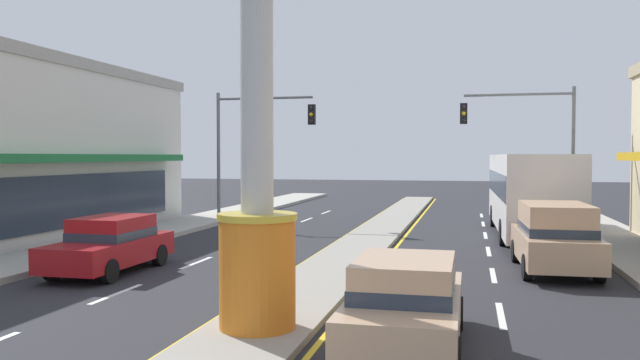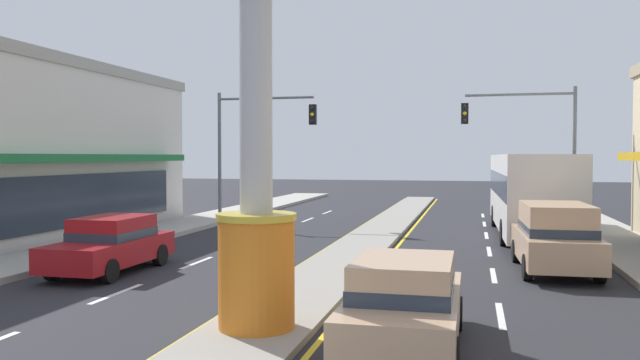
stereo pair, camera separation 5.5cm
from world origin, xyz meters
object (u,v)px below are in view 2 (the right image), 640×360
suv_far_right_lane (555,237)px  traffic_light_right_side (532,132)px  traffic_light_left_side (254,134)px  sedan_near_right_lane (404,302)px  sedan_near_left_lane (111,244)px  district_sign (256,115)px  bus_mid_left_lane (530,190)px

suv_far_right_lane → traffic_light_right_side: bearing=88.5°
traffic_light_left_side → sedan_near_right_lane: bearing=-63.5°
traffic_light_right_side → suv_far_right_lane: traffic_light_right_side is taller
suv_far_right_lane → sedan_near_left_lane: (-11.89, -2.84, -0.20)m
traffic_light_left_side → sedan_near_right_lane: (8.87, -17.77, -3.46)m
district_sign → bus_mid_left_lane: 16.90m
sedan_near_left_lane → district_sign: bearing=-39.6°
traffic_light_right_side → bus_mid_left_lane: 3.68m
traffic_light_left_side → sedan_near_left_lane: bearing=-88.7°
suv_far_right_lane → bus_mid_left_lane: 7.99m
traffic_light_right_side → traffic_light_left_side: bearing=-175.8°
district_sign → sedan_near_left_lane: (-5.94, 4.91, -3.14)m
traffic_light_left_side → sedan_near_left_lane: 13.12m
traffic_light_left_side → suv_far_right_lane: (12.17, -9.82, -3.26)m
traffic_light_left_side → bus_mid_left_lane: size_ratio=0.55×
district_sign → traffic_light_right_side: 19.50m
traffic_light_left_side → suv_far_right_lane: 15.97m
traffic_light_left_side → sedan_near_left_lane: size_ratio=1.44×
sedan_near_left_lane → traffic_light_right_side: bearing=48.1°
traffic_light_right_side → district_sign: bearing=-108.6°
suv_far_right_lane → bus_mid_left_lane: bus_mid_left_lane is taller
district_sign → traffic_light_right_side: district_sign is taller
bus_mid_left_lane → suv_far_right_lane: bearing=-90.0°
district_sign → bus_mid_left_lane: bearing=69.3°
sedan_near_left_lane → bus_mid_left_lane: bearing=42.2°
sedan_near_right_lane → sedan_near_left_lane: bearing=149.2°
sedan_near_left_lane → suv_far_right_lane: bearing=13.4°
sedan_near_right_lane → sedan_near_left_lane: size_ratio=1.00×
traffic_light_right_side → sedan_near_left_lane: (-12.17, -13.57, -3.46)m
district_sign → sedan_near_right_lane: district_sign is taller
district_sign → sedan_near_right_lane: (2.64, -0.21, -3.14)m
traffic_light_left_side → suv_far_right_lane: bearing=-38.9°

